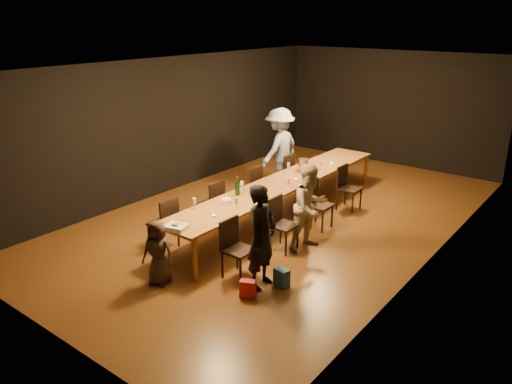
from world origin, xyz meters
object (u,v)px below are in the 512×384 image
Objects in this scene: chair_right_2 at (320,205)px; plate_stack at (226,202)px; woman_tan at (310,207)px; chair_left_0 at (163,223)px; child at (158,252)px; chair_left_1 at (210,203)px; man_blue at (280,148)px; table at (283,184)px; chair_right_0 at (239,249)px; chair_right_1 at (283,225)px; woman_birthday at (262,237)px; chair_right_3 at (350,188)px; birthday_cake at (176,227)px; chair_left_2 at (249,187)px; chair_left_3 at (282,173)px; champagne_bottle at (237,185)px; ice_bucket at (303,165)px.

chair_right_2 is 5.23× the size of plate_stack.
chair_right_2 is 0.62× the size of woman_tan.
chair_left_0 is 0.92× the size of child.
man_blue reaches higher than chair_left_1.
child is (0.02, -3.28, -0.20)m from table.
chair_right_0 is 1.00× the size of chair_right_2.
child is at bearing -157.38° from chair_left_1.
woman_birthday is (0.44, -1.20, 0.33)m from chair_right_1.
plate_stack is at bearing -65.57° from chair_right_1.
chair_right_3 is 4.19m from birthday_cake.
chair_right_2 reaches higher than birthday_cake.
woman_birthday reaches higher than chair_right_3.
man_blue is (-0.30, 1.52, 0.47)m from chair_left_2.
chair_left_3 is (0.00, 2.40, 0.00)m from chair_left_1.
child is (1.17, -4.80, -0.43)m from man_blue.
chair_right_2 is at bearing -54.78° from chair_left_1.
chair_left_1 is at bearing 92.28° from child.
table is 1.62m from plate_stack.
chair_left_0 is 0.58× the size of woman_birthday.
child reaches higher than chair_left_2.
chair_right_0 is 1.00× the size of chair_left_0.
plate_stack is (-0.09, 1.66, 0.29)m from child.
woman_tan is 1.44m from plate_stack.
woman_tan is 2.34m from birthday_cake.
champagne_bottle is at bearing -93.41° from chair_right_1.
chair_right_2 and chair_left_0 have the same top height.
man_blue is at bearing 149.27° from ice_bucket.
chair_right_1 is 0.58× the size of woman_birthday.
child reaches higher than chair_right_0.
chair_right_0 is 3.82× the size of ice_bucket.
man_blue is at bearing 90.27° from birthday_cake.
chair_right_3 and chair_left_3 have the same top height.
chair_left_3 is 4.57m from child.
plate_stack is at bearing 138.17° from woman_tan.
man_blue is 4.96m from child.
woman_birthday is (2.14, -1.20, 0.33)m from chair_left_1.
chair_right_2 is 1.00× the size of chair_left_1.
chair_left_3 reaches higher than plate_stack.
ice_bucket is at bearing -133.27° from chair_right_2.
woman_tan is at bearing -135.62° from chair_left_3.
chair_right_2 is 1.70m from chair_left_2.
champagne_bottle is at bearing 17.89° from man_blue.
woman_birthday is 1.97m from champagne_bottle.
chair_left_2 is at bearing -144.69° from chair_right_0.
chair_left_0 is at bearing -54.78° from chair_right_1.
chair_right_2 is (0.00, 2.40, 0.00)m from chair_right_0.
chair_right_2 is (0.85, 0.00, -0.24)m from table.
ice_bucket is (-0.94, 0.89, 0.41)m from chair_right_2.
table is 6.45× the size of chair_right_3.
man_blue is at bearing -143.64° from chair_right_1.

